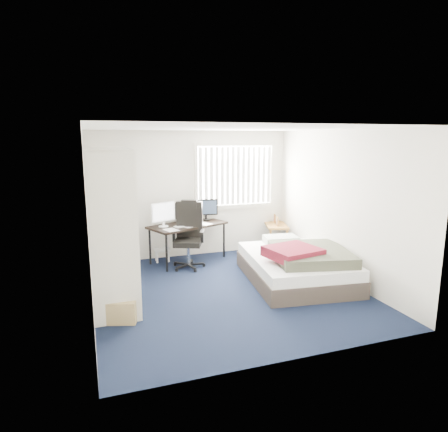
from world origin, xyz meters
name	(u,v)px	position (x,y,z in m)	size (l,w,h in m)	color
ground	(227,291)	(0.00, 0.00, 0.00)	(4.20, 4.20, 0.00)	black
room_shell	(227,196)	(0.00, 0.00, 1.51)	(4.20, 4.20, 4.20)	silver
window_assembly	(235,176)	(0.90, 2.04, 1.60)	(1.72, 0.09, 1.32)	white
closet	(111,210)	(-1.67, 0.27, 1.35)	(0.64, 1.84, 2.22)	beige
desk	(187,222)	(-0.20, 1.75, 0.76)	(1.63, 1.19, 1.19)	black
office_chair	(189,242)	(-0.26, 1.39, 0.47)	(0.76, 0.76, 1.23)	black
footstool	(162,252)	(-0.68, 1.85, 0.19)	(0.31, 0.25, 0.24)	white
nightstand	(276,227)	(1.75, 1.85, 0.51)	(0.63, 0.92, 0.75)	brown
bed	(297,264)	(1.26, 0.04, 0.29)	(1.78, 2.23, 0.67)	#393029
pine_box	(122,310)	(-1.65, -0.53, 0.15)	(0.39, 0.30, 0.30)	#A08750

